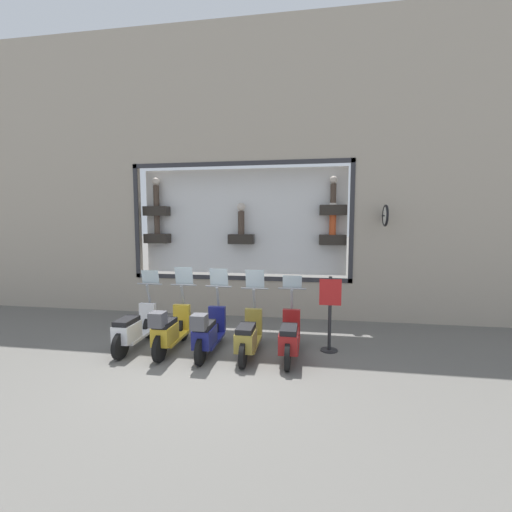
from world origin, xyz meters
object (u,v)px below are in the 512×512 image
object	(u,v)px
scooter_olive_1	(248,336)
scooter_navy_2	(208,332)
scooter_white_4	(134,329)
scooter_yellow_3	(170,330)
shop_sign_post	(330,311)
scooter_red_0	(289,338)

from	to	relation	value
scooter_olive_1	scooter_navy_2	distance (m)	0.83
scooter_white_4	scooter_yellow_3	bearing A→B (deg)	-93.82
scooter_navy_2	shop_sign_post	distance (m)	2.56
scooter_yellow_3	shop_sign_post	world-z (taller)	scooter_yellow_3
scooter_red_0	shop_sign_post	xyz separation A→B (m)	(0.56, -0.80, 0.41)
scooter_yellow_3	shop_sign_post	size ratio (longest dim) A/B	1.14
scooter_red_0	scooter_yellow_3	bearing A→B (deg)	91.22
shop_sign_post	scooter_navy_2	bearing A→B (deg)	104.09
scooter_navy_2	scooter_white_4	xyz separation A→B (m)	(0.06, 1.66, -0.04)
scooter_red_0	scooter_white_4	distance (m)	3.31
scooter_red_0	scooter_navy_2	world-z (taller)	scooter_navy_2
scooter_yellow_3	scooter_white_4	bearing A→B (deg)	86.18
scooter_olive_1	scooter_yellow_3	bearing A→B (deg)	91.82
scooter_navy_2	scooter_olive_1	bearing A→B (deg)	-86.14
scooter_navy_2	shop_sign_post	world-z (taller)	scooter_navy_2
scooter_white_4	shop_sign_post	bearing A→B (deg)	-82.27
scooter_yellow_3	shop_sign_post	bearing A→B (deg)	-79.42
scooter_navy_2	scooter_yellow_3	distance (m)	0.83
shop_sign_post	scooter_yellow_3	bearing A→B (deg)	100.58
scooter_red_0	shop_sign_post	size ratio (longest dim) A/B	1.14
scooter_white_4	shop_sign_post	size ratio (longest dim) A/B	1.14
scooter_white_4	scooter_navy_2	bearing A→B (deg)	-92.03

